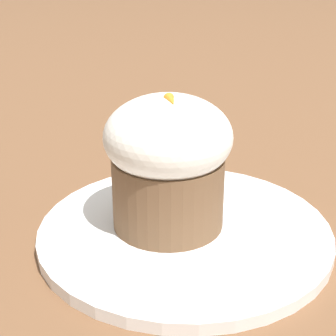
# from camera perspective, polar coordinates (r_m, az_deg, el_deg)

# --- Properties ---
(ground_plane) EXTENTS (4.00, 4.00, 0.00)m
(ground_plane) POSITION_cam_1_polar(r_m,az_deg,el_deg) (0.48, 1.70, -7.14)
(ground_plane) COLOR brown
(dessert_plate) EXTENTS (0.24, 0.24, 0.01)m
(dessert_plate) POSITION_cam_1_polar(r_m,az_deg,el_deg) (0.47, 1.70, -6.60)
(dessert_plate) COLOR white
(dessert_plate) RESTS_ON ground_plane
(carrot_cake) EXTENTS (0.10, 0.10, 0.11)m
(carrot_cake) POSITION_cam_1_polar(r_m,az_deg,el_deg) (0.45, 0.00, 0.80)
(carrot_cake) COLOR brown
(carrot_cake) RESTS_ON dessert_plate
(spoon) EXTENTS (0.04, 0.13, 0.01)m
(spoon) POSITION_cam_1_polar(r_m,az_deg,el_deg) (0.47, 4.04, -5.91)
(spoon) COLOR silver
(spoon) RESTS_ON dessert_plate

